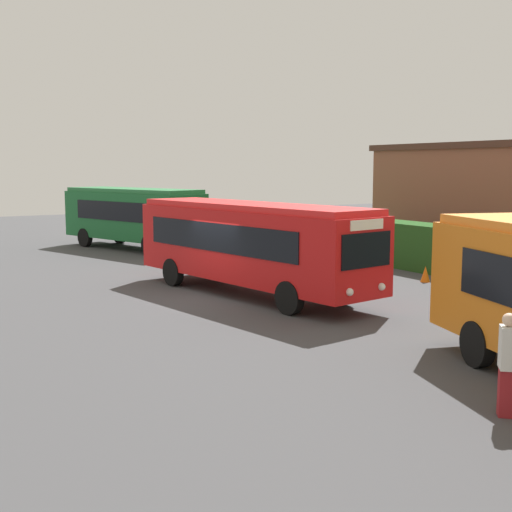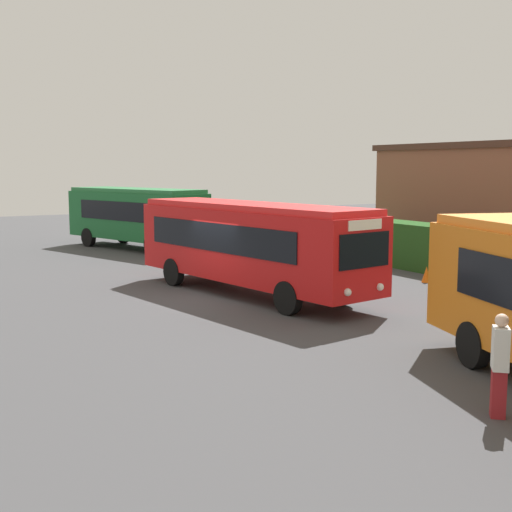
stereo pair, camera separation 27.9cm
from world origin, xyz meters
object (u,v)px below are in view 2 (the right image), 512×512
traffic_cone (426,274)px  bus_green (136,214)px  bus_red (251,242)px  person_left (500,362)px

traffic_cone → bus_green: bearing=-159.7°
bus_green → bus_red: bus_green is taller
bus_red → person_left: size_ratio=5.74×
person_left → traffic_cone: bearing=93.2°
person_left → traffic_cone: size_ratio=3.02×
bus_red → person_left: (11.91, -1.89, -0.81)m
bus_green → traffic_cone: 16.48m
bus_red → traffic_cone: bus_red is taller
bus_red → traffic_cone: (1.11, 6.88, -1.48)m
person_left → traffic_cone: 13.93m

